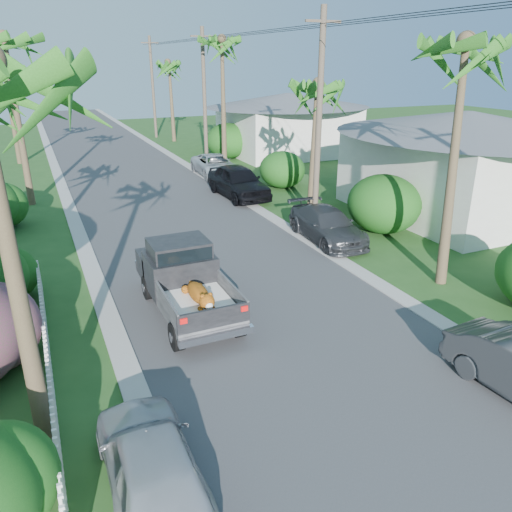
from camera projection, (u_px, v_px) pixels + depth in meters
name	position (u px, v px, depth m)	size (l,w,h in m)	color
ground	(406.00, 455.00, 9.47)	(120.00, 120.00, 0.00)	#244C1C
road	(136.00, 181.00, 30.68)	(8.00, 100.00, 0.02)	#38383A
curb_left	(62.00, 188.00, 29.04)	(0.60, 100.00, 0.06)	#A5A39E
curb_right	(203.00, 175.00, 32.31)	(0.60, 100.00, 0.06)	#A5A39E
pickup_truck	(183.00, 277.00, 14.77)	(1.98, 5.12, 2.06)	black
parked_car_rm	(327.00, 225.00, 20.45)	(1.84, 4.53, 1.31)	#303135
parked_car_rf	(238.00, 182.00, 26.91)	(2.01, 5.01, 1.71)	black
parked_car_rd	(215.00, 166.00, 31.91)	(2.21, 4.80, 1.33)	silver
parked_car_ln	(152.00, 465.00, 8.38)	(1.55, 3.86, 1.32)	#B3B5BB
palm_l_c	(4.00, 38.00, 22.95)	(4.40, 4.40, 9.20)	brown
palm_l_d	(4.00, 68.00, 33.49)	(4.40, 4.40, 7.70)	brown
palm_r_a	(471.00, 44.00, 14.23)	(4.40, 4.40, 8.70)	brown
palm_r_b	(317.00, 84.00, 22.52)	(4.40, 4.40, 7.20)	brown
palm_r_c	(222.00, 40.00, 30.91)	(4.40, 4.40, 9.40)	brown
palm_r_d	(169.00, 63.00, 43.41)	(4.40, 4.40, 8.00)	brown
shrub_r_b	(384.00, 204.00, 21.31)	(3.00, 3.30, 2.50)	#144614
shrub_r_c	(282.00, 170.00, 28.91)	(2.60, 2.86, 2.10)	#144614
shrub_r_d	(228.00, 141.00, 37.49)	(3.20, 3.52, 2.60)	#144614
picket_fence	(48.00, 358.00, 11.67)	(0.10, 11.00, 1.00)	white
house_right_near	(461.00, 167.00, 23.78)	(8.00, 9.00, 4.80)	silver
house_right_far	(287.00, 126.00, 39.09)	(9.00, 8.00, 4.60)	silver
utility_pole_b	(319.00, 121.00, 20.94)	(1.60, 0.26, 9.00)	brown
utility_pole_c	(204.00, 98.00, 33.67)	(1.60, 0.26, 9.00)	brown
utility_pole_d	(153.00, 87.00, 46.40)	(1.60, 0.26, 9.00)	brown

